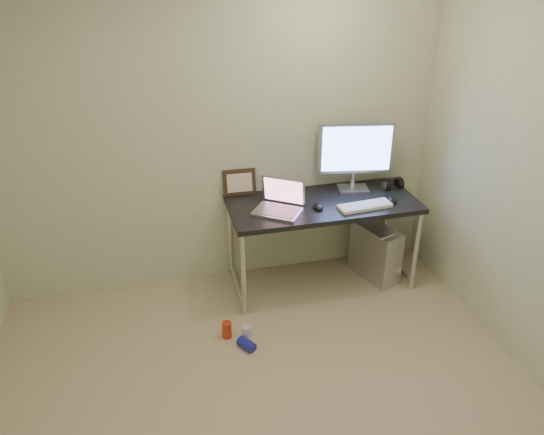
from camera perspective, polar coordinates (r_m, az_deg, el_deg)
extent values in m
plane|color=tan|center=(3.34, 0.43, -22.17)|extent=(3.50, 3.50, 0.00)
cube|color=beige|center=(4.10, -5.70, 8.82)|extent=(3.50, 0.02, 2.50)
cube|color=black|center=(4.17, 5.50, 1.44)|extent=(1.48, 0.65, 0.04)
cylinder|color=silver|center=(3.96, -3.08, -6.28)|extent=(0.04, 0.04, 0.71)
cylinder|color=silver|center=(4.43, -4.52, -2.32)|extent=(0.04, 0.04, 0.71)
cylinder|color=silver|center=(4.39, 15.20, -3.61)|extent=(0.04, 0.04, 0.71)
cylinder|color=silver|center=(4.83, 12.09, -0.28)|extent=(0.04, 0.04, 0.71)
cylinder|color=silver|center=(4.34, -3.73, -7.28)|extent=(0.04, 0.57, 0.04)
cylinder|color=silver|center=(4.74, 13.21, -4.77)|extent=(0.04, 0.57, 0.04)
cube|color=silver|center=(4.56, 11.02, -3.68)|extent=(0.33, 0.49, 0.47)
cylinder|color=silver|center=(4.29, 12.32, -2.03)|extent=(0.16, 0.07, 0.02)
cylinder|color=silver|center=(4.58, 10.36, 0.17)|extent=(0.16, 0.07, 0.02)
cylinder|color=black|center=(4.69, 9.19, -0.22)|extent=(0.01, 0.16, 0.69)
cylinder|color=black|center=(4.72, 10.28, -0.42)|extent=(0.02, 0.11, 0.71)
cylinder|color=red|center=(3.93, -4.87, -11.95)|extent=(0.08, 0.08, 0.13)
cylinder|color=silver|center=(3.88, -2.73, -12.39)|extent=(0.08, 0.08, 0.13)
cylinder|color=#1D1EAB|center=(3.84, -2.75, -13.47)|extent=(0.13, 0.15, 0.07)
cube|color=silver|center=(3.97, 0.58, 0.62)|extent=(0.42, 0.39, 0.02)
cube|color=slate|center=(3.96, 0.59, 0.75)|extent=(0.36, 0.34, 0.00)
cube|color=#9797A0|center=(4.03, 1.27, 2.92)|extent=(0.31, 0.24, 0.22)
cube|color=#814B5C|center=(4.02, 1.30, 2.87)|extent=(0.27, 0.21, 0.19)
cube|color=silver|center=(4.40, 8.71, 3.09)|extent=(0.27, 0.21, 0.02)
cylinder|color=silver|center=(4.39, 8.67, 4.09)|extent=(0.04, 0.04, 0.13)
cube|color=silver|center=(4.28, 8.98, 7.39)|extent=(0.60, 0.14, 0.42)
cube|color=#6083EC|center=(4.26, 9.11, 7.28)|extent=(0.54, 0.10, 0.36)
cube|color=white|center=(4.11, 9.96, 1.23)|extent=(0.42, 0.17, 0.03)
ellipsoid|color=black|center=(4.24, 12.78, 1.93)|extent=(0.11, 0.14, 0.04)
ellipsoid|color=black|center=(4.05, 4.97, 1.26)|extent=(0.09, 0.13, 0.04)
cylinder|color=black|center=(4.47, 12.12, 3.43)|extent=(0.05, 0.10, 0.10)
cylinder|color=black|center=(4.52, 13.53, 3.56)|extent=(0.05, 0.10, 0.10)
cube|color=black|center=(4.47, 12.90, 4.14)|extent=(0.13, 0.03, 0.01)
cube|color=black|center=(4.24, -3.53, 3.82)|extent=(0.27, 0.08, 0.21)
cylinder|color=silver|center=(4.30, -0.49, 3.35)|extent=(0.01, 0.01, 0.09)
cylinder|color=white|center=(4.27, -0.50, 4.04)|extent=(0.05, 0.04, 0.04)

